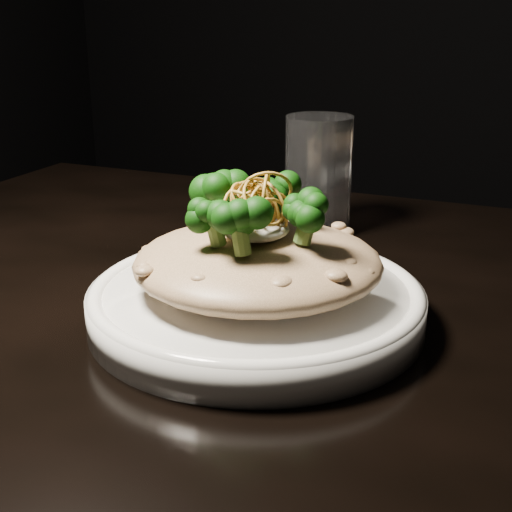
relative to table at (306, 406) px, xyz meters
The scene contains 7 objects.
table is the anchor object (origin of this frame).
plate 0.11m from the table, 148.16° to the right, with size 0.27×0.27×0.03m, color white.
risotto 0.14m from the table, 151.92° to the right, with size 0.20×0.20×0.04m, color brown.
broccoli 0.18m from the table, 145.52° to the right, with size 0.11×0.11×0.04m, color black, non-canonical shape.
cheese 0.17m from the table, 145.86° to the right, with size 0.05×0.05×0.01m, color silver.
shallots 0.19m from the table, 152.26° to the right, with size 0.05×0.05×0.03m, color olive, non-canonical shape.
drinking_glass 0.27m from the table, 106.67° to the left, with size 0.07×0.07×0.13m, color silver.
Camera 1 is at (0.17, -0.50, 0.99)m, focal length 50.00 mm.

